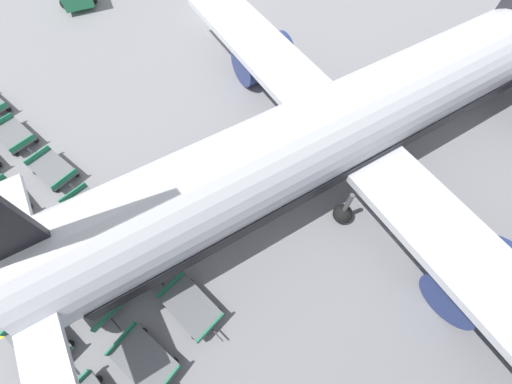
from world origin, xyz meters
TOP-DOWN VIEW (x-y plane):
  - ground_plane at (0.00, 0.00)m, footprint 500.00×500.00m
  - airplane at (17.25, -2.47)m, footprint 32.12×39.18m
  - baggage_dolly_row_near_col_e at (16.32, -20.34)m, footprint 3.56×2.19m
  - baggage_dolly_row_mid_a_col_c at (8.26, -19.53)m, footprint 3.55×2.01m
  - baggage_dolly_row_mid_a_col_d at (12.03, -18.69)m, footprint 3.55×1.98m
  - baggage_dolly_row_mid_a_col_e at (15.95, -17.78)m, footprint 3.55×2.07m
  - baggage_dolly_row_mid_a_col_f at (19.72, -17.11)m, footprint 3.56×2.25m
  - baggage_dolly_row_mid_b_col_b at (3.81, -17.74)m, footprint 3.56×2.14m
  - baggage_dolly_row_mid_b_col_c at (7.82, -16.74)m, footprint 3.56×2.20m
  - baggage_dolly_row_mid_b_col_d at (11.58, -16.15)m, footprint 3.55×2.02m
  - baggage_dolly_row_mid_b_col_e at (15.40, -15.31)m, footprint 3.55×2.05m
  - baggage_dolly_row_mid_b_col_f at (19.07, -14.44)m, footprint 3.55×2.01m
  - stand_guidance_stripe at (16.09, -10.53)m, footprint 3.97×32.31m

SIDE VIEW (x-z plane):
  - ground_plane at x=0.00m, z-range 0.00..0.00m
  - stand_guidance_stripe at x=16.09m, z-range 0.00..0.01m
  - baggage_dolly_row_near_col_e at x=16.32m, z-range 0.02..0.94m
  - baggage_dolly_row_mid_a_col_c at x=8.26m, z-range 0.02..0.94m
  - baggage_dolly_row_mid_a_col_d at x=12.03m, z-range 0.02..0.94m
  - baggage_dolly_row_mid_a_col_e at x=15.95m, z-range 0.02..0.94m
  - baggage_dolly_row_mid_a_col_f at x=19.72m, z-range 0.02..0.94m
  - baggage_dolly_row_mid_b_col_b at x=3.81m, z-range 0.02..0.94m
  - baggage_dolly_row_mid_b_col_c at x=7.82m, z-range 0.02..0.94m
  - baggage_dolly_row_mid_b_col_d at x=11.58m, z-range 0.02..0.94m
  - baggage_dolly_row_mid_b_col_e at x=15.40m, z-range 0.02..0.94m
  - baggage_dolly_row_mid_b_col_f at x=19.07m, z-range 0.02..0.94m
  - airplane at x=17.25m, z-range -3.55..10.27m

